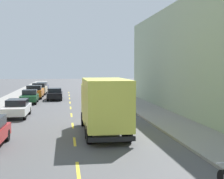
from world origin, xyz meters
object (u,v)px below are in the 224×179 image
Objects in this scene: parked_hatchback_forest at (30,97)px; parked_wagon_navy at (42,86)px; parked_wagon_burgundy at (97,88)px; moving_black_sedan at (55,94)px; parked_pickup_orange at (35,92)px; parked_wagon_charcoal at (114,99)px; parked_pickup_champagne at (40,89)px; parked_sedan_white at (17,108)px; delivery_box_truck at (104,103)px.

parked_hatchback_forest and parked_wagon_navy have the same top height.
moving_black_sedan is at bearing -121.38° from parked_wagon_burgundy.
parked_wagon_burgundy and parked_wagon_navy have the same top height.
parked_pickup_orange is (-0.00, -12.65, 0.02)m from parked_wagon_navy.
parked_wagon_charcoal and parked_wagon_navy have the same top height.
parked_pickup_champagne reaches higher than parked_hatchback_forest.
parked_wagon_charcoal is at bearing 31.09° from parked_sedan_white.
delivery_box_truck is at bearing -70.84° from parked_hatchback_forest.
parked_wagon_burgundy reaches higher than parked_sedan_white.
parked_hatchback_forest is 0.89× the size of parked_sedan_white.
parked_pickup_champagne is 1.18× the size of moving_black_sedan.
parked_hatchback_forest is at bearing 90.56° from parked_sedan_white.
parked_wagon_navy is (-0.08, 28.97, 0.05)m from parked_sedan_white.
parked_wagon_charcoal is at bearing -55.35° from moving_black_sedan.
delivery_box_truck is 1.64× the size of moving_black_sedan.
parked_wagon_burgundy is (8.62, 1.54, -0.02)m from parked_pickup_champagne.
parked_pickup_champagne is 1.00× the size of parked_pickup_orange.
parked_wagon_burgundy is (8.78, 13.82, 0.05)m from parked_hatchback_forest.
parked_wagon_burgundy is 1.00× the size of parked_wagon_navy.
parked_hatchback_forest is 0.89× the size of moving_black_sedan.
parked_wagon_burgundy is 1.05× the size of parked_sedan_white.
parked_sedan_white is (-8.64, -5.21, -0.05)m from parked_wagon_charcoal.
parked_sedan_white is at bearing -109.85° from parked_wagon_burgundy.
parked_pickup_orange is (-6.24, 24.15, -1.07)m from delivery_box_truck.
parked_pickup_champagne is (-6.11, 30.31, -1.07)m from delivery_box_truck.
parked_hatchback_forest is 0.76× the size of parked_pickup_orange.
parked_hatchback_forest is 16.37m from parked_wagon_burgundy.
parked_hatchback_forest is 0.75× the size of parked_pickup_champagne.
delivery_box_truck is 13.31m from parked_wagon_charcoal.
parked_sedan_white is (-6.17, 7.82, -1.15)m from delivery_box_truck.
parked_wagon_navy is 0.89× the size of parked_pickup_orange.
parked_wagon_charcoal is at bearing -69.85° from parked_wagon_navy.
moving_black_sedan is (-6.08, 8.80, -0.05)m from parked_wagon_charcoal.
moving_black_sedan is at bearing 99.37° from delivery_box_truck.
parked_wagon_charcoal is at bearing 79.23° from delivery_box_truck.
parked_pickup_champagne is at bearing 89.28° from parked_hatchback_forest.
parked_pickup_champagne is 8.76m from parked_wagon_burgundy.
parked_hatchback_forest is 10.21m from parked_sedan_white.
parked_wagon_burgundy is at bearing -29.45° from parked_wagon_navy.
parked_pickup_orange is 1.18× the size of moving_black_sedan.
parked_wagon_navy is at bearing 99.63° from delivery_box_truck.
parked_wagon_charcoal is 0.89× the size of parked_pickup_orange.
parked_pickup_orange reaches higher than parked_wagon_burgundy.
delivery_box_truck is 19.12m from parked_hatchback_forest.
delivery_box_truck is 30.94m from parked_pickup_champagne.
moving_black_sedan is (-3.60, 21.83, -1.15)m from delivery_box_truck.
moving_black_sedan is at bearing 54.97° from parked_hatchback_forest.
delivery_box_truck reaches higher than parked_pickup_champagne.
parked_wagon_navy is at bearing 90.15° from parked_sedan_white.
parked_hatchback_forest is 18.77m from parked_wagon_navy.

